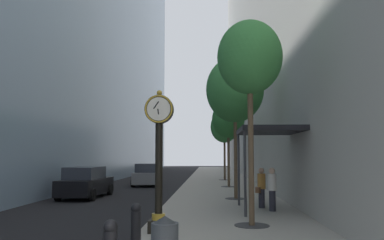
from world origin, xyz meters
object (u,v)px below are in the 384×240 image
(car_grey_near, at_px, (147,175))
(street_tree_far, at_px, (224,127))
(car_black_mid, at_px, (86,183))
(street_clock, at_px, (159,153))
(pedestrian_by_clock, at_px, (272,188))
(street_tree_mid_far, at_px, (228,120))
(pedestrian_walking, at_px, (261,187))
(street_tree_near, at_px, (250,59))
(street_tree_mid_near, at_px, (235,90))
(bollard_second, at_px, (136,227))

(car_grey_near, bearing_deg, street_tree_far, 39.92)
(car_grey_near, bearing_deg, car_black_mid, -103.13)
(street_clock, relative_size, pedestrian_by_clock, 2.42)
(street_tree_mid_far, relative_size, pedestrian_walking, 3.64)
(street_tree_mid_far, height_order, car_black_mid, street_tree_mid_far)
(street_tree_near, bearing_deg, street_clock, -157.08)
(street_tree_near, bearing_deg, car_grey_near, 109.04)
(street_tree_mid_far, xyz_separation_m, car_grey_near, (-6.15, 2.51, -4.04))
(street_tree_far, xyz_separation_m, car_grey_near, (-6.15, -5.14, -4.06))
(street_tree_mid_near, height_order, street_tree_mid_far, street_tree_mid_near)
(street_clock, relative_size, bollard_second, 3.71)
(bollard_second, relative_size, car_black_mid, 0.24)
(car_grey_near, bearing_deg, bollard_second, -81.60)
(car_black_mid, bearing_deg, pedestrian_by_clock, -31.69)
(pedestrian_walking, relative_size, car_grey_near, 0.37)
(pedestrian_walking, bearing_deg, street_tree_far, 92.61)
(pedestrian_by_clock, bearing_deg, street_tree_far, 93.37)
(street_tree_far, bearing_deg, street_tree_mid_near, -90.00)
(pedestrian_walking, bearing_deg, street_tree_mid_near, 104.03)
(street_tree_mid_near, bearing_deg, street_tree_mid_far, 90.00)
(street_clock, relative_size, car_black_mid, 0.87)
(pedestrian_walking, distance_m, pedestrian_by_clock, 1.00)
(street_clock, xyz_separation_m, pedestrian_by_clock, (3.94, 4.47, -1.35))
(street_tree_near, relative_size, street_tree_far, 1.06)
(street_tree_mid_near, height_order, street_tree_far, street_tree_mid_near)
(pedestrian_by_clock, distance_m, car_grey_near, 16.25)
(street_tree_mid_near, height_order, car_black_mid, street_tree_mid_near)
(bollard_second, distance_m, pedestrian_walking, 8.70)
(street_clock, xyz_separation_m, street_tree_near, (2.79, 1.18, 3.07))
(car_black_mid, bearing_deg, bollard_second, -67.62)
(street_tree_mid_near, relative_size, car_black_mid, 1.55)
(street_clock, height_order, car_grey_near, street_clock)
(street_tree_mid_near, relative_size, street_tree_mid_far, 1.20)
(car_grey_near, distance_m, car_black_mid, 8.98)
(street_tree_near, distance_m, pedestrian_walking, 6.20)
(street_tree_far, distance_m, pedestrian_by_clock, 20.06)
(street_tree_far, relative_size, car_grey_near, 1.38)
(street_tree_near, relative_size, pedestrian_walking, 3.95)
(pedestrian_walking, height_order, pedestrian_by_clock, pedestrian_by_clock)
(street_tree_mid_far, distance_m, car_black_mid, 11.06)
(street_clock, height_order, pedestrian_walking, street_clock)
(street_tree_near, distance_m, street_tree_mid_near, 7.65)
(street_clock, bearing_deg, street_tree_far, 83.41)
(street_tree_mid_near, xyz_separation_m, car_grey_near, (-6.15, 10.16, -4.89))
(street_tree_mid_far, relative_size, pedestrian_by_clock, 3.58)
(street_tree_mid_far, xyz_separation_m, pedestrian_walking, (0.85, -11.06, -3.84))
(street_tree_near, bearing_deg, street_tree_mid_far, 90.00)
(car_black_mid, bearing_deg, street_tree_far, 59.48)
(street_tree_near, height_order, street_tree_far, street_tree_near)
(pedestrian_by_clock, bearing_deg, pedestrian_walking, 107.76)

